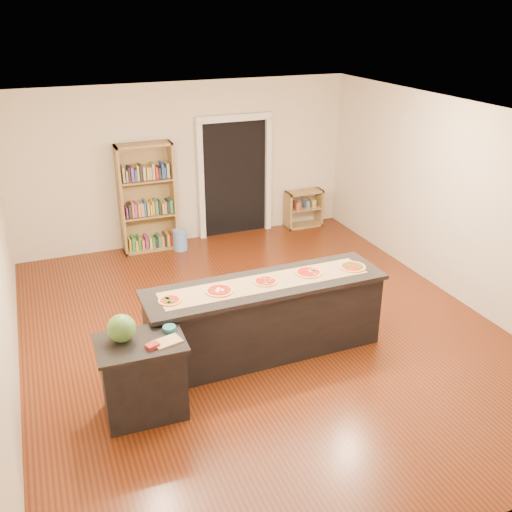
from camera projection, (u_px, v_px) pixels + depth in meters
name	position (u px, v px, depth m)	size (l,w,h in m)	color
room	(262.00, 232.00, 6.97)	(6.00, 7.00, 2.80)	beige
doorway	(235.00, 171.00, 10.30)	(1.40, 0.09, 2.21)	black
kitchen_island	(266.00, 318.00, 6.89)	(2.91, 0.79, 0.96)	black
side_counter	(143.00, 377.00, 5.86)	(0.88, 0.65, 0.87)	black
bookshelf	(147.00, 198.00, 9.69)	(0.94, 0.33, 1.87)	#9C7F4B
low_shelf	(304.00, 209.00, 10.96)	(0.71, 0.31, 0.71)	#9C7F4B
waste_bin	(180.00, 240.00, 9.97)	(0.25, 0.25, 0.37)	#6694E5
kraft_paper	(266.00, 282.00, 6.70)	(2.52, 0.45, 0.00)	#8A6647
watermelon	(121.00, 328.00, 5.65)	(0.29, 0.29, 0.29)	#144214
cutting_board	(167.00, 342.00, 5.67)	(0.27, 0.18, 0.02)	tan
package_red	(153.00, 346.00, 5.58)	(0.12, 0.09, 0.04)	maroon
package_teal	(169.00, 329.00, 5.86)	(0.14, 0.14, 0.05)	#195966
pizza_a	(170.00, 300.00, 6.27)	(0.27, 0.27, 0.02)	tan
pizza_b	(219.00, 291.00, 6.48)	(0.32, 0.32, 0.02)	tan
pizza_c	(265.00, 281.00, 6.70)	(0.30, 0.30, 0.02)	tan
pizza_d	(308.00, 272.00, 6.92)	(0.33, 0.33, 0.02)	tan
pizza_e	(352.00, 267.00, 7.07)	(0.32, 0.32, 0.02)	tan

